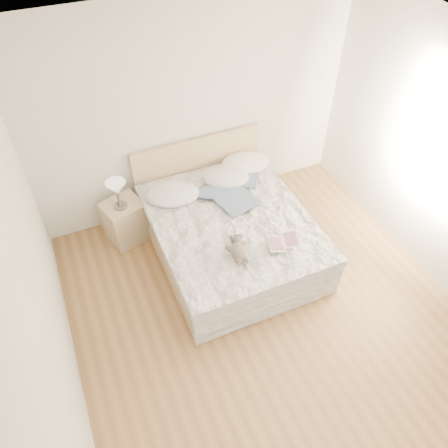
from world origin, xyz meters
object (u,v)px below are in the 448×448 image
(nightstand, at_px, (125,221))
(teddy_bear, at_px, (239,255))
(bed, at_px, (229,232))
(childrens_book, at_px, (283,242))
(table_lamp, at_px, (117,190))
(photo_book, at_px, (170,199))

(nightstand, height_order, teddy_bear, teddy_bear)
(bed, relative_size, childrens_book, 6.10)
(bed, height_order, teddy_bear, bed)
(table_lamp, height_order, childrens_book, table_lamp)
(photo_book, bearing_deg, table_lamp, 134.19)
(nightstand, relative_size, childrens_book, 1.59)
(childrens_book, xyz_separation_m, teddy_bear, (-0.52, 0.01, 0.02))
(photo_book, bearing_deg, nightstand, 130.72)
(bed, xyz_separation_m, childrens_book, (0.35, -0.65, 0.32))
(bed, distance_m, teddy_bear, 0.75)
(bed, distance_m, photo_book, 0.80)
(photo_book, bearing_deg, bed, -69.32)
(nightstand, bearing_deg, childrens_book, -43.28)
(table_lamp, relative_size, teddy_bear, 1.21)
(table_lamp, height_order, photo_book, table_lamp)
(nightstand, height_order, table_lamp, table_lamp)
(childrens_book, bearing_deg, photo_book, 145.18)
(bed, height_order, nightstand, bed)
(teddy_bear, bearing_deg, childrens_book, 7.48)
(bed, bearing_deg, teddy_bear, -105.27)
(nightstand, xyz_separation_m, photo_book, (0.54, -0.21, 0.35))
(bed, bearing_deg, photo_book, 138.42)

